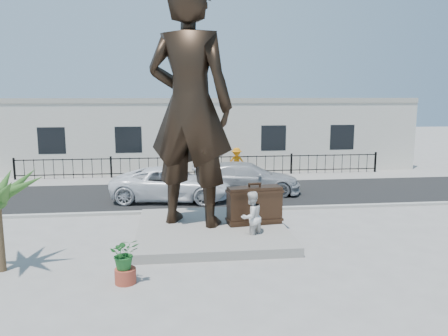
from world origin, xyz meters
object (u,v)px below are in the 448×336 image
object	(u,v)px
suitcase	(254,205)
car_white	(172,184)
tourist	(251,217)
statue	(190,106)

from	to	relation	value
suitcase	car_white	size ratio (longest dim) A/B	0.35
tourist	car_white	distance (m)	6.83
tourist	car_white	xyz separation A→B (m)	(-2.66, 6.29, -0.09)
suitcase	statue	bearing A→B (deg)	164.32
tourist	statue	bearing A→B (deg)	-69.85
suitcase	car_white	world-z (taller)	suitcase
statue	car_white	xyz separation A→B (m)	(-0.71, 4.84, -3.73)
statue	suitcase	bearing A→B (deg)	-164.89
car_white	suitcase	bearing A→B (deg)	-142.07
statue	tourist	size ratio (longest dim) A/B	4.83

